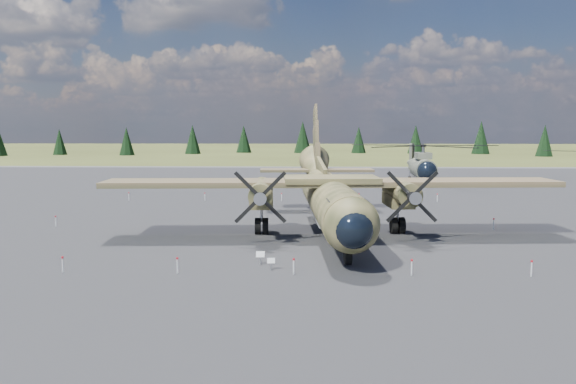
{
  "coord_description": "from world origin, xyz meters",
  "views": [
    {
      "loc": [
        2.7,
        -41.56,
        7.4
      ],
      "look_at": [
        1.16,
        2.0,
        2.52
      ],
      "focal_mm": 35.0,
      "sensor_mm": 36.0,
      "label": 1
    }
  ],
  "objects": [
    {
      "name": "barrier_fence",
      "position": [
        -0.46,
        -0.08,
        0.51
      ],
      "size": [
        33.12,
        29.62,
        0.85
      ],
      "color": "silver",
      "rests_on": "ground"
    },
    {
      "name": "apron",
      "position": [
        0.0,
        10.0,
        0.0
      ],
      "size": [
        120.0,
        120.0,
        0.04
      ],
      "primitive_type": "cube",
      "color": "#56565B",
      "rests_on": "ground"
    },
    {
      "name": "transport_plane",
      "position": [
        4.25,
        -1.59,
        2.97
      ],
      "size": [
        31.38,
        28.47,
        10.34
      ],
      "rotation": [
        0.0,
        0.0,
        0.06
      ],
      "color": "#3B3E21",
      "rests_on": "ground"
    },
    {
      "name": "helicopter_near",
      "position": [
        18.35,
        35.61,
        3.79
      ],
      "size": [
        22.05,
        25.3,
        5.35
      ],
      "rotation": [
        0.0,
        0.0,
        -0.05
      ],
      "color": "slate",
      "rests_on": "ground"
    },
    {
      "name": "info_placard_right",
      "position": [
        0.78,
        -12.59,
        0.43
      ],
      "size": [
        0.42,
        0.2,
        0.65
      ],
      "rotation": [
        0.0,
        0.0,
        0.07
      ],
      "color": "gray",
      "rests_on": "ground"
    },
    {
      "name": "ground",
      "position": [
        0.0,
        0.0,
        0.0
      ],
      "size": [
        500.0,
        500.0,
        0.0
      ],
      "primitive_type": "plane",
      "color": "brown",
      "rests_on": "ground"
    },
    {
      "name": "info_placard_left",
      "position": [
        0.12,
        -11.42,
        0.49
      ],
      "size": [
        0.48,
        0.21,
        0.74
      ],
      "rotation": [
        0.0,
        0.0,
        -0.04
      ],
      "color": "gray",
      "rests_on": "ground"
    },
    {
      "name": "treeline",
      "position": [
        2.05,
        -4.99,
        4.76
      ],
      "size": [
        281.28,
        284.26,
        10.9
      ],
      "color": "black",
      "rests_on": "ground"
    }
  ]
}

